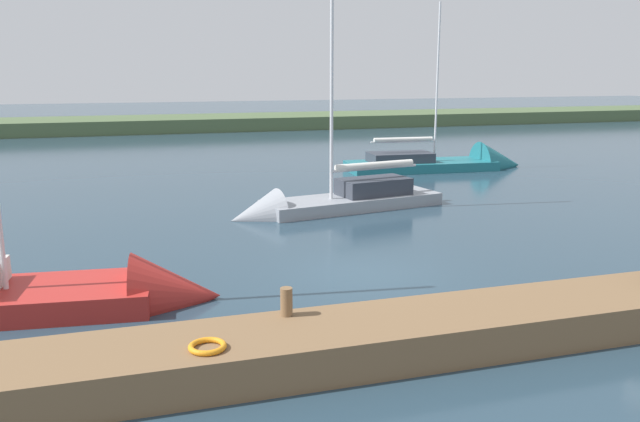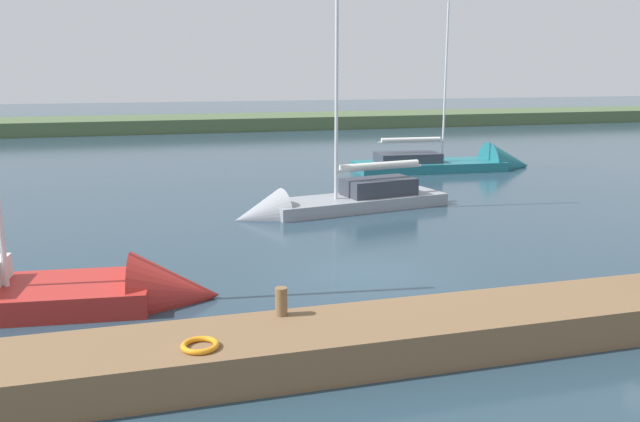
% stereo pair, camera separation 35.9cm
% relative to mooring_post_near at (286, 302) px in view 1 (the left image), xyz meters
% --- Properties ---
extents(ground_plane, '(200.00, 200.00, 0.00)m').
position_rel_mooring_post_near_xyz_m(ground_plane, '(-3.21, -4.18, -1.05)').
color(ground_plane, '#263D4C').
extents(far_shoreline, '(180.00, 8.00, 2.40)m').
position_rel_mooring_post_near_xyz_m(far_shoreline, '(-3.21, -49.64, -1.05)').
color(far_shoreline, '#4C603D').
rests_on(far_shoreline, ground_plane).
extents(dock_pier, '(21.43, 2.02, 0.77)m').
position_rel_mooring_post_near_xyz_m(dock_pier, '(-3.21, 0.71, -0.67)').
color(dock_pier, brown).
rests_on(dock_pier, ground_plane).
extents(mooring_post_near, '(0.24, 0.24, 0.56)m').
position_rel_mooring_post_near_xyz_m(mooring_post_near, '(0.00, 0.00, 0.00)').
color(mooring_post_near, brown).
rests_on(mooring_post_near, dock_pier).
extents(life_ring_buoy, '(0.66, 0.66, 0.10)m').
position_rel_mooring_post_near_xyz_m(life_ring_buoy, '(1.67, 1.11, -0.23)').
color(life_ring_buoy, orange).
rests_on(life_ring_buoy, dock_pier).
extents(sailboat_far_right, '(9.05, 3.63, 11.25)m').
position_rel_mooring_post_near_xyz_m(sailboat_far_right, '(-4.58, -12.13, -0.90)').
color(sailboat_far_right, gray).
rests_on(sailboat_far_right, ground_plane).
extents(sailboat_outer_mooring, '(9.78, 3.33, 11.16)m').
position_rel_mooring_post_near_xyz_m(sailboat_outer_mooring, '(4.93, -3.86, -0.86)').
color(sailboat_outer_mooring, '#B22823').
rests_on(sailboat_outer_mooring, ground_plane).
extents(sailboat_inner_slip, '(10.29, 3.39, 10.26)m').
position_rel_mooring_post_near_xyz_m(sailboat_inner_slip, '(-14.96, -20.57, -0.88)').
color(sailboat_inner_slip, '#1E6B75').
rests_on(sailboat_inner_slip, ground_plane).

